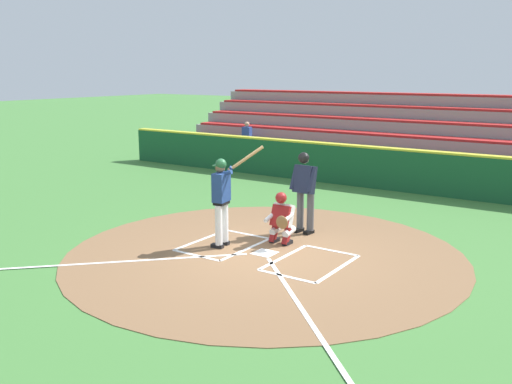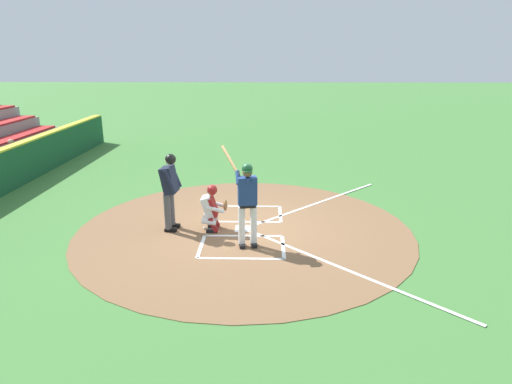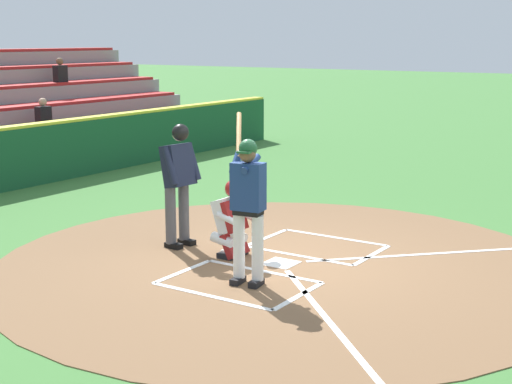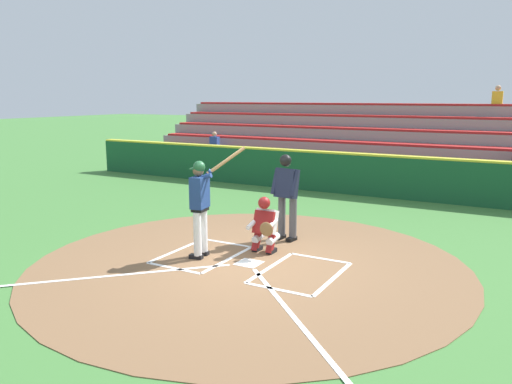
# 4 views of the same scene
# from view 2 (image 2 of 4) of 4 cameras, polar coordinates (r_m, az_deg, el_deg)

# --- Properties ---
(ground_plane) EXTENTS (120.00, 120.00, 0.00)m
(ground_plane) POSITION_cam_2_polar(r_m,az_deg,el_deg) (10.74, -1.51, -4.80)
(ground_plane) COLOR #427A38
(dirt_circle) EXTENTS (8.00, 8.00, 0.01)m
(dirt_circle) POSITION_cam_2_polar(r_m,az_deg,el_deg) (10.73, -1.51, -4.77)
(dirt_circle) COLOR brown
(dirt_circle) RESTS_ON ground
(home_plate_and_chalk) EXTENTS (7.93, 4.91, 0.01)m
(home_plate_and_chalk) POSITION_cam_2_polar(r_m,az_deg,el_deg) (10.72, 3.21, -4.76)
(home_plate_and_chalk) COLOR white
(home_plate_and_chalk) RESTS_ON dirt_circle
(batter) EXTENTS (0.87, 0.83, 2.13)m
(batter) POSITION_cam_2_polar(r_m,az_deg,el_deg) (9.43, -1.19, -0.86)
(batter) COLOR white
(batter) RESTS_ON ground
(catcher) EXTENTS (0.59, 0.60, 1.13)m
(catcher) POSITION_cam_2_polar(r_m,az_deg,el_deg) (10.53, -5.68, -1.91)
(catcher) COLOR black
(catcher) RESTS_ON ground
(plate_umpire) EXTENTS (0.61, 0.45, 1.86)m
(plate_umpire) POSITION_cam_2_polar(r_m,az_deg,el_deg) (10.54, -11.04, 0.65)
(plate_umpire) COLOR #4C4C51
(plate_umpire) RESTS_ON ground
(baseball) EXTENTS (0.07, 0.07, 0.07)m
(baseball) POSITION_cam_2_polar(r_m,az_deg,el_deg) (10.77, -6.65, -4.63)
(baseball) COLOR white
(baseball) RESTS_ON ground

